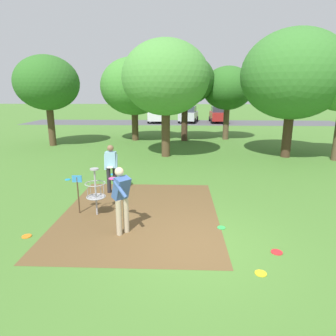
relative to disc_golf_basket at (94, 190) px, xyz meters
name	(u,v)px	position (x,y,z in m)	size (l,w,h in m)	color
ground_plane	(195,247)	(2.82, -1.75, -0.75)	(160.00, 160.00, 0.00)	#47752D
dirt_tee_pad	(140,213)	(1.29, 0.12, -0.75)	(4.49, 5.55, 0.01)	brown
disc_golf_basket	(94,190)	(0.00, 0.00, 0.00)	(0.98, 0.58, 1.39)	#9E9EA3
player_foreground_watching	(111,166)	(0.08, 1.92, 0.21)	(0.47, 0.41, 1.71)	#232328
player_throwing	(121,196)	(1.02, -1.12, 0.23)	(0.69, 1.06, 1.71)	tan
frisbee_near_basket	(27,236)	(-1.32, -1.41, -0.74)	(0.23, 0.23, 0.02)	orange
frisbee_by_tee	(261,273)	(4.06, -2.73, -0.74)	(0.23, 0.23, 0.02)	gold
frisbee_mid_grass	(68,180)	(-2.09, 3.40, -0.74)	(0.22, 0.22, 0.02)	#1E93DB
frisbee_far_left	(277,252)	(4.62, -1.92, -0.74)	(0.25, 0.25, 0.02)	red
frisbee_far_right	(113,174)	(-0.41, 4.24, -0.74)	(0.24, 0.24, 0.02)	#1E93DB
frisbee_scattered_a	(221,228)	(3.55, -0.74, -0.74)	(0.22, 0.22, 0.02)	green
tree_near_left	(228,88)	(5.87, 14.21, 2.93)	(3.62, 3.62, 5.25)	brown
tree_near_right	(47,83)	(-5.96, 11.13, 3.22)	(4.00, 4.00, 5.69)	#4C3823
tree_mid_left	(185,80)	(2.78, 13.51, 3.47)	(4.08, 4.08, 5.98)	#422D1E
tree_mid_center	(134,87)	(-0.81, 13.55, 3.05)	(4.68, 4.68, 5.81)	#4C3823
tree_mid_right	(293,75)	(8.22, 8.14, 3.53)	(5.32, 5.32, 6.56)	#422D1E
tree_far_left	(166,78)	(1.68, 8.07, 3.39)	(4.55, 4.55, 6.10)	#4C3823
parking_lot_strip	(183,123)	(2.82, 26.38, -0.75)	(36.00, 6.00, 0.01)	#4C4C51
parked_car_leftmost	(157,114)	(-0.15, 26.49, 0.17)	(2.04, 4.24, 1.84)	silver
parked_car_center_left	(188,114)	(3.44, 26.75, 0.17)	(2.46, 4.43, 1.84)	#B2B7BC
parked_car_center_right	(219,114)	(6.91, 26.71, 0.17)	(2.03, 4.23, 1.84)	maroon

